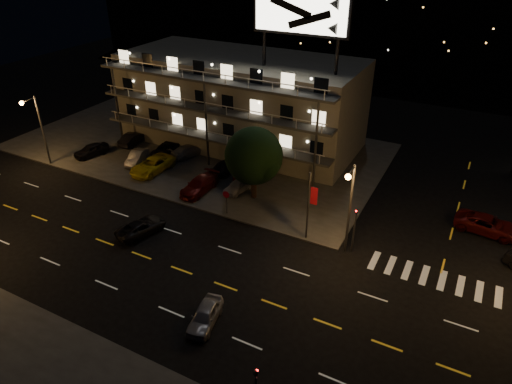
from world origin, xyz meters
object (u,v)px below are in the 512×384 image
at_px(tree, 253,157).
at_px(lot_car_2, 152,165).
at_px(lot_car_4, 238,186).
at_px(road_car_east, 205,315).
at_px(lot_car_7, 189,150).
at_px(road_car_west, 141,227).

distance_m(tree, lot_car_2, 12.76).
relative_size(lot_car_4, road_car_east, 0.97).
bearing_deg(lot_car_4, lot_car_2, -166.83).
relative_size(lot_car_7, road_car_east, 1.18).
bearing_deg(lot_car_7, road_car_west, 128.79).
relative_size(road_car_east, road_car_west, 0.84).
distance_m(lot_car_7, road_car_west, 15.64).
bearing_deg(tree, lot_car_4, 171.35).
height_order(tree, road_car_east, tree).
distance_m(lot_car_2, lot_car_7, 5.31).
bearing_deg(tree, road_car_west, -120.51).
bearing_deg(lot_car_4, road_car_west, -101.35).
bearing_deg(lot_car_4, road_car_east, -57.73).
bearing_deg(road_car_west, road_car_east, 164.31).
xyz_separation_m(tree, road_car_west, (-5.81, -9.86, -3.82)).
distance_m(lot_car_2, road_car_west, 11.52).
xyz_separation_m(lot_car_4, road_car_east, (6.74, -16.39, -0.13)).
bearing_deg(lot_car_2, lot_car_7, 81.85).
xyz_separation_m(lot_car_2, road_car_west, (6.44, -9.55, -0.27)).
bearing_deg(lot_car_7, lot_car_4, 172.65).
bearing_deg(road_car_east, road_car_west, 138.35).
xyz_separation_m(lot_car_2, road_car_east, (17.13, -15.80, -0.25)).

